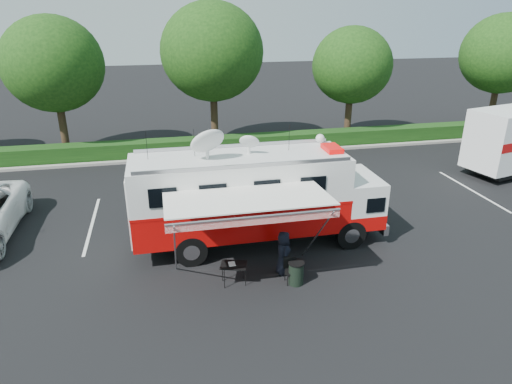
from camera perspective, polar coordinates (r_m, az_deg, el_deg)
ground_plane at (r=17.75m, az=0.34°, el=-6.29°), size 120.00×120.00×0.00m
back_border at (r=28.70m, az=-3.07°, el=15.24°), size 60.00×6.14×8.87m
stall_lines at (r=20.30m, az=-2.86°, el=-2.46°), size 24.12×5.50×0.01m
command_truck at (r=16.90m, az=0.09°, el=-0.57°), size 9.37×2.58×4.50m
awning at (r=13.95m, az=-0.96°, el=-1.33°), size 5.11×2.64×3.09m
person at (r=15.88m, az=3.37°, el=-10.06°), size 0.51×0.77×1.56m
folding_table at (r=14.99m, az=-2.82°, el=-9.19°), size 0.97×0.81×0.72m
folding_chair at (r=15.21m, az=4.32°, el=-9.44°), size 0.52×0.54×0.86m
trash_bin at (r=15.16m, az=5.03°, el=-10.04°), size 0.53×0.53×0.79m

